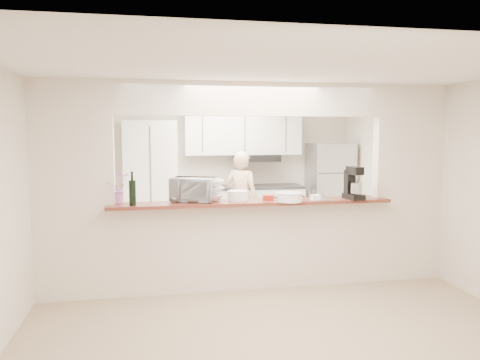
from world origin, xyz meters
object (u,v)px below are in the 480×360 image
object	(u,v)px
person	(242,199)
stand_mixer	(353,184)
refrigerator	(329,189)
toaster_oven	(193,189)

from	to	relation	value
person	stand_mixer	bearing A→B (deg)	148.93
stand_mixer	refrigerator	bearing A→B (deg)	73.94
toaster_oven	person	size ratio (longest dim) A/B	0.32
refrigerator	toaster_oven	world-z (taller)	refrigerator
refrigerator	person	size ratio (longest dim) A/B	1.07
refrigerator	stand_mixer	distance (m)	2.93
refrigerator	person	world-z (taller)	refrigerator
stand_mixer	toaster_oven	bearing A→B (deg)	174.53
toaster_oven	stand_mixer	xyz separation A→B (m)	(1.95, -0.19, 0.04)
toaster_oven	stand_mixer	bearing A→B (deg)	14.73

